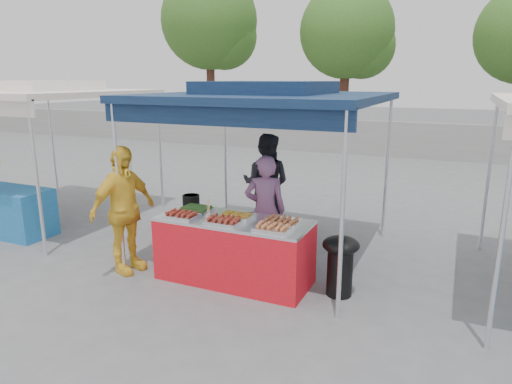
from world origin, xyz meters
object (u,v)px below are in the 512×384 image
at_px(vendor_table, 234,250).
at_px(helper_man, 266,184).
at_px(cooking_pot, 191,200).
at_px(customer_person, 123,210).
at_px(vendor_woman, 265,211).
at_px(wok_burner, 340,261).

distance_m(vendor_table, helper_man, 2.04).
bearing_deg(vendor_table, cooking_pot, 157.28).
relative_size(helper_man, customer_person, 0.98).
relative_size(vendor_table, vendor_woman, 1.25).
relative_size(wok_burner, vendor_woman, 0.48).
distance_m(vendor_table, wok_burner, 1.38).
relative_size(cooking_pot, helper_man, 0.14).
distance_m(wok_burner, customer_person, 2.95).
relative_size(wok_burner, customer_person, 0.43).
bearing_deg(helper_man, vendor_woman, 105.81).
xyz_separation_m(vendor_table, helper_man, (-0.38, 1.96, 0.44)).
xyz_separation_m(wok_burner, helper_man, (-1.75, 1.80, 0.41)).
bearing_deg(vendor_table, helper_man, 101.05).
xyz_separation_m(vendor_woman, customer_person, (-1.65, -1.01, 0.08)).
bearing_deg(vendor_woman, cooking_pot, -3.48).
distance_m(wok_burner, helper_man, 2.55).
relative_size(wok_burner, helper_man, 0.44).
bearing_deg(customer_person, cooking_pot, -31.15).
relative_size(cooking_pot, wok_burner, 0.32).
bearing_deg(customer_person, vendor_table, -66.28).
height_order(vendor_woman, helper_man, helper_man).
height_order(vendor_table, cooking_pot, cooking_pot).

